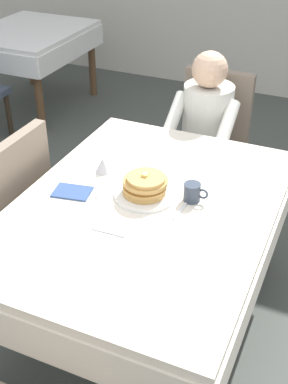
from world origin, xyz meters
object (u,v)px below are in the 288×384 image
Objects in this scene: chair_diner at (211,136)px; dining_table_main at (145,220)px; chair_left_side at (9,204)px; plate_breakfast at (145,194)px; syrup_pitcher at (103,165)px; background_table_far at (30,42)px; fork_left_of_plate at (106,188)px; breakfast_stack at (145,185)px; cup_coffee at (193,192)px; knife_right_of_plate at (183,207)px; spoon_near_edge at (109,232)px; diner_person at (205,126)px.

dining_table_main is at bearing 92.35° from chair_diner.
chair_left_side is at bearing 58.30° from chair_diner.
syrup_pitcher is at bearing 157.41° from plate_breakfast.
fork_left_of_plate is at bearing -48.26° from background_table_far.
chair_diner reaches higher than background_table_far.
background_table_far is at bearing 134.78° from breakfast_stack.
chair_left_side reaches higher than syrup_pitcher.
syrup_pitcher is at bearing 172.72° from cup_coffee.
breakfast_stack is 2.56× the size of syrup_pitcher.
chair_diner reaches higher than syrup_pitcher.
dining_table_main is 0.37m from syrup_pitcher.
syrup_pitcher is (-0.27, 0.11, 0.03)m from plate_breakfast.
dining_table_main is at bearing -97.51° from fork_left_of_plate.
chair_left_side is 5.17× the size of fork_left_of_plate.
syrup_pitcher is at bearing 34.82° from fork_left_of_plate.
syrup_pitcher reaches higher than knife_right_of_plate.
dining_table_main is at bearing 107.61° from knife_right_of_plate.
plate_breakfast is at bearing 87.61° from knife_right_of_plate.
background_table_far is at bearing 129.32° from spoon_near_edge.
dining_table_main is 1.02m from diner_person.
chair_diner is 0.83× the size of diner_person.
dining_table_main is 1.64× the size of chair_left_side.
spoon_near_edge is at bearing -49.55° from background_table_far.
spoon_near_edge is 3.15m from background_table_far.
plate_breakfast is at bearing 91.24° from diner_person.
dining_table_main is 1.64× the size of chair_diner.
syrup_pitcher is at bearing -69.70° from chair_left_side.
plate_breakfast is 0.19m from knife_right_of_plate.
syrup_pitcher is at bearing 119.07° from spoon_near_edge.
diner_person reaches higher than knife_right_of_plate.
cup_coffee is 1.41× the size of syrup_pitcher.
fork_left_of_plate is 2.82m from background_table_far.
fork_left_of_plate is 0.90× the size of knife_right_of_plate.
syrup_pitcher is 0.07× the size of background_table_far.
plate_breakfast is 3.50× the size of syrup_pitcher.
chair_diner is at bearing -90.00° from diner_person.
plate_breakfast is (0.02, -0.95, 0.08)m from diner_person.
chair_diner is at bearing 102.17° from cup_coffee.
cup_coffee is 3.05m from background_table_far.
diner_person is 0.88m from syrup_pitcher.
fork_left_of_plate is 0.16× the size of background_table_far.
chair_left_side is 0.56m from syrup_pitcher.
knife_right_of_plate and spoon_near_edge have the same top height.
breakfast_stack is at bearing 84.02° from spoon_near_edge.
cup_coffee is 0.48m from syrup_pitcher.
chair_diner is 11.62× the size of syrup_pitcher.
chair_left_side is at bearing -159.70° from syrup_pitcher.
plate_breakfast is 1.40× the size of knife_right_of_plate.
syrup_pitcher is at bearing 73.29° from diner_person.
diner_person is 1.25m from chair_left_side.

